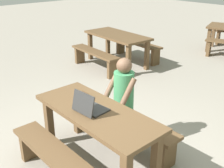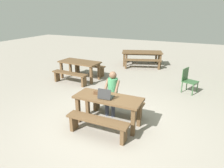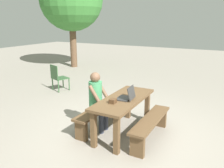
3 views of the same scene
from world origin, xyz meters
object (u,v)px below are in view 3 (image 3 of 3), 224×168
(plastic_chair, at_px, (58,77))
(laptop, at_px, (127,96))
(small_pouch, at_px, (113,101))
(person_seated, at_px, (97,98))
(picnic_table_front, at_px, (124,105))

(plastic_chair, bearing_deg, laptop, 172.35)
(plastic_chair, bearing_deg, small_pouch, 166.88)
(laptop, relative_size, person_seated, 0.29)
(picnic_table_front, height_order, small_pouch, small_pouch)
(laptop, relative_size, plastic_chair, 0.41)
(small_pouch, distance_m, plastic_chair, 3.58)
(picnic_table_front, relative_size, laptop, 4.78)
(person_seated, bearing_deg, picnic_table_front, -76.29)
(small_pouch, bearing_deg, person_seated, 65.29)
(person_seated, bearing_deg, laptop, -80.36)
(person_seated, bearing_deg, small_pouch, -114.71)
(small_pouch, bearing_deg, plastic_chair, 57.25)
(picnic_table_front, relative_size, plastic_chair, 1.97)
(picnic_table_front, xyz_separation_m, person_seated, (-0.13, 0.52, 0.09))
(picnic_table_front, bearing_deg, small_pouch, 170.82)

